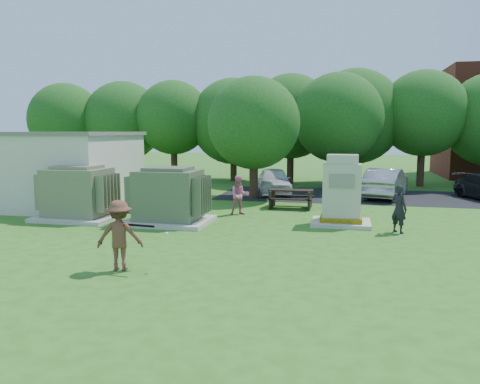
% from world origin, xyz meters
% --- Properties ---
extents(ground, '(120.00, 120.00, 0.00)m').
position_xyz_m(ground, '(0.00, 0.00, 0.00)').
color(ground, '#2D6619').
rests_on(ground, ground).
extents(service_building, '(10.00, 5.00, 3.20)m').
position_xyz_m(service_building, '(-11.00, 7.00, 1.60)').
color(service_building, beige).
rests_on(service_building, ground).
extents(service_building_roof, '(10.20, 5.20, 0.15)m').
position_xyz_m(service_building_roof, '(-11.00, 7.00, 3.27)').
color(service_building_roof, slate).
rests_on(service_building_roof, service_building).
extents(parking_strip, '(20.00, 6.00, 0.01)m').
position_xyz_m(parking_strip, '(7.00, 13.50, 0.01)').
color(parking_strip, '#232326').
rests_on(parking_strip, ground).
extents(transformer_left, '(3.00, 2.40, 2.07)m').
position_xyz_m(transformer_left, '(-6.50, 4.50, 0.97)').
color(transformer_left, beige).
rests_on(transformer_left, ground).
extents(transformer_right, '(3.00, 2.40, 2.07)m').
position_xyz_m(transformer_right, '(-2.80, 4.50, 0.97)').
color(transformer_right, beige).
rests_on(transformer_right, ground).
extents(generator_cabinet, '(2.09, 1.71, 2.54)m').
position_xyz_m(generator_cabinet, '(3.40, 5.59, 1.11)').
color(generator_cabinet, beige).
rests_on(generator_cabinet, ground).
extents(picnic_table, '(1.93, 1.45, 0.82)m').
position_xyz_m(picnic_table, '(1.19, 8.92, 0.52)').
color(picnic_table, black).
rests_on(picnic_table, ground).
extents(batter, '(1.24, 0.92, 1.72)m').
position_xyz_m(batter, '(-1.79, -1.31, 0.86)').
color(batter, brown).
rests_on(batter, ground).
extents(person_by_generator, '(0.69, 0.69, 1.62)m').
position_xyz_m(person_by_generator, '(5.28, 4.60, 0.81)').
color(person_by_generator, black).
rests_on(person_by_generator, ground).
extents(person_at_picnic, '(0.95, 0.86, 1.60)m').
position_xyz_m(person_at_picnic, '(-0.65, 6.78, 0.80)').
color(person_at_picnic, '#D6718D').
rests_on(person_at_picnic, ground).
extents(car_white, '(2.59, 4.45, 1.42)m').
position_xyz_m(car_white, '(-0.27, 13.46, 0.71)').
color(car_white, white).
rests_on(car_white, ground).
extents(car_silver_a, '(2.67, 4.83, 1.51)m').
position_xyz_m(car_silver_a, '(5.52, 13.26, 0.75)').
color(car_silver_a, '#A2A2A7').
rests_on(car_silver_a, ground).
extents(batting_equipment, '(1.20, 0.36, 0.29)m').
position_xyz_m(batting_equipment, '(-1.27, -1.30, 1.09)').
color(batting_equipment, black).
rests_on(batting_equipment, ground).
extents(tree_row, '(41.30, 13.30, 7.30)m').
position_xyz_m(tree_row, '(1.75, 18.50, 4.15)').
color(tree_row, '#47301E').
rests_on(tree_row, ground).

